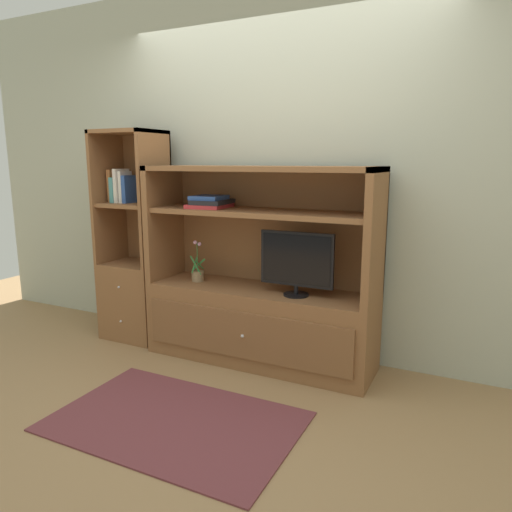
{
  "coord_description": "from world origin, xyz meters",
  "views": [
    {
      "loc": [
        1.45,
        -2.62,
        1.47
      ],
      "look_at": [
        0.0,
        0.35,
        0.81
      ],
      "focal_mm": 33.24,
      "sensor_mm": 36.0,
      "label": 1
    }
  ],
  "objects_px": {
    "tv_monitor": "(297,262)",
    "upright_book_row": "(122,188)",
    "media_console": "(259,301)",
    "potted_plant": "(198,273)",
    "bookshelf_tall": "(136,272)",
    "magazine_stack": "(211,202)"
  },
  "relations": [
    {
      "from": "tv_monitor",
      "to": "upright_book_row",
      "type": "distance_m",
      "value": 1.63
    },
    {
      "from": "media_console",
      "to": "tv_monitor",
      "type": "distance_m",
      "value": 0.47
    },
    {
      "from": "tv_monitor",
      "to": "potted_plant",
      "type": "bearing_deg",
      "value": 177.29
    },
    {
      "from": "tv_monitor",
      "to": "potted_plant",
      "type": "relative_size",
      "value": 1.64
    },
    {
      "from": "bookshelf_tall",
      "to": "magazine_stack",
      "type": "bearing_deg",
      "value": -1.11
    },
    {
      "from": "potted_plant",
      "to": "upright_book_row",
      "type": "xyz_separation_m",
      "value": [
        -0.73,
        0.02,
        0.64
      ]
    },
    {
      "from": "potted_plant",
      "to": "bookshelf_tall",
      "type": "height_order",
      "value": "bookshelf_tall"
    },
    {
      "from": "bookshelf_tall",
      "to": "upright_book_row",
      "type": "relative_size",
      "value": 6.27
    },
    {
      "from": "potted_plant",
      "to": "magazine_stack",
      "type": "xyz_separation_m",
      "value": [
        0.12,
        0.01,
        0.55
      ]
    },
    {
      "from": "upright_book_row",
      "to": "potted_plant",
      "type": "bearing_deg",
      "value": -1.5
    },
    {
      "from": "bookshelf_tall",
      "to": "tv_monitor",
      "type": "bearing_deg",
      "value": -2.66
    },
    {
      "from": "tv_monitor",
      "to": "magazine_stack",
      "type": "distance_m",
      "value": 0.81
    },
    {
      "from": "magazine_stack",
      "to": "upright_book_row",
      "type": "relative_size",
      "value": 1.25
    },
    {
      "from": "tv_monitor",
      "to": "magazine_stack",
      "type": "bearing_deg",
      "value": 175.7
    },
    {
      "from": "media_console",
      "to": "upright_book_row",
      "type": "distance_m",
      "value": 1.48
    },
    {
      "from": "magazine_stack",
      "to": "bookshelf_tall",
      "type": "relative_size",
      "value": 0.2
    },
    {
      "from": "bookshelf_tall",
      "to": "upright_book_row",
      "type": "distance_m",
      "value": 0.71
    },
    {
      "from": "media_console",
      "to": "potted_plant",
      "type": "relative_size",
      "value": 5.3
    },
    {
      "from": "magazine_stack",
      "to": "media_console",
      "type": "bearing_deg",
      "value": 1.76
    },
    {
      "from": "potted_plant",
      "to": "bookshelf_tall",
      "type": "relative_size",
      "value": 0.19
    },
    {
      "from": "bookshelf_tall",
      "to": "media_console",
      "type": "bearing_deg",
      "value": -0.12
    },
    {
      "from": "potted_plant",
      "to": "upright_book_row",
      "type": "height_order",
      "value": "upright_book_row"
    }
  ]
}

